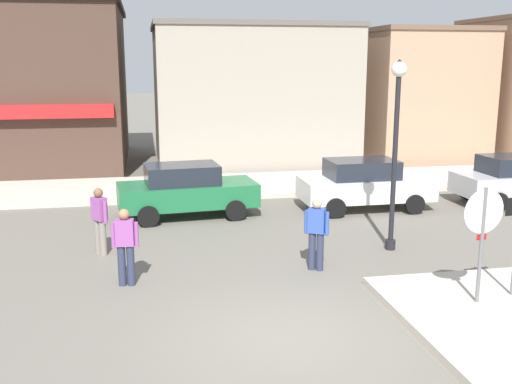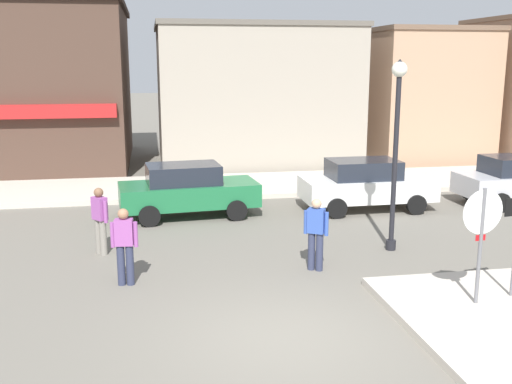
% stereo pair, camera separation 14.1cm
% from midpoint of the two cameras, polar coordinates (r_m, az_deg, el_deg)
% --- Properties ---
extents(ground_plane, '(160.00, 160.00, 0.00)m').
position_cam_midpoint_polar(ground_plane, '(10.23, 2.72, -13.70)').
color(ground_plane, '#6B665B').
extents(kerb_far, '(80.00, 4.00, 0.15)m').
position_cam_midpoint_polar(kerb_far, '(21.64, -4.66, 0.54)').
color(kerb_far, beige).
rests_on(kerb_far, ground).
extents(stop_sign, '(0.82, 0.11, 2.30)m').
position_cam_midpoint_polar(stop_sign, '(11.49, 20.43, -3.44)').
color(stop_sign, slate).
rests_on(stop_sign, ground).
extents(lamp_post, '(0.36, 0.36, 4.54)m').
position_cam_midpoint_polar(lamp_post, '(14.42, 12.93, 5.94)').
color(lamp_post, black).
rests_on(lamp_post, ground).
extents(parked_car_nearest, '(4.14, 2.15, 1.56)m').
position_cam_midpoint_polar(parked_car_nearest, '(17.64, -6.90, 0.22)').
color(parked_car_nearest, '#1E6B3D').
rests_on(parked_car_nearest, ground).
extents(parked_car_second, '(4.02, 1.91, 1.56)m').
position_cam_midpoint_polar(parked_car_second, '(18.66, 10.08, 0.79)').
color(parked_car_second, white).
rests_on(parked_car_second, ground).
extents(pedestrian_crossing_near, '(0.42, 0.48, 1.61)m').
position_cam_midpoint_polar(pedestrian_crossing_near, '(14.53, -14.93, -2.51)').
color(pedestrian_crossing_near, gray).
rests_on(pedestrian_crossing_near, ground).
extents(pedestrian_crossing_far, '(0.56, 0.26, 1.61)m').
position_cam_midpoint_polar(pedestrian_crossing_far, '(12.42, -12.66, -4.91)').
color(pedestrian_crossing_far, '#2D334C').
rests_on(pedestrian_crossing_far, ground).
extents(pedestrian_kerb_side, '(0.52, 0.37, 1.61)m').
position_cam_midpoint_polar(pedestrian_kerb_side, '(13.07, 5.47, -3.80)').
color(pedestrian_kerb_side, '#2D334C').
rests_on(pedestrian_kerb_side, ground).
extents(building_corner_shop, '(9.45, 9.99, 6.89)m').
position_cam_midpoint_polar(building_corner_shop, '(28.37, -22.09, 9.36)').
color(building_corner_shop, '#473328').
rests_on(building_corner_shop, ground).
extents(building_storefront_left_near, '(8.53, 6.67, 6.05)m').
position_cam_midpoint_polar(building_storefront_left_near, '(27.09, -0.68, 9.26)').
color(building_storefront_left_near, '#9E9384').
rests_on(building_storefront_left_near, ground).
extents(building_storefront_left_mid, '(5.17, 7.35, 5.95)m').
position_cam_midpoint_polar(building_storefront_left_mid, '(29.97, 14.15, 9.09)').
color(building_storefront_left_mid, tan).
rests_on(building_storefront_left_mid, ground).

